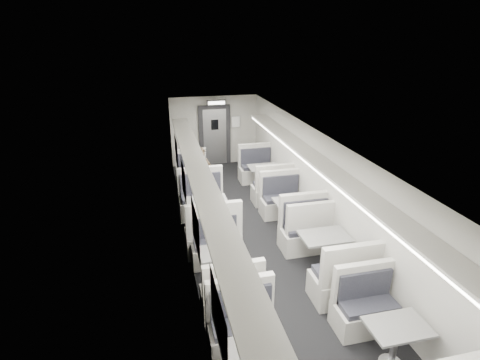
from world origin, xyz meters
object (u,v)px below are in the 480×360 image
booth_right_d (394,345)px  booth_left_a (195,180)px  booth_left_b (207,216)px  exit_sign (216,103)px  booth_left_c (223,267)px  booth_right_b (292,215)px  booth_right_c (323,253)px  booth_right_a (264,178)px  vestibule_door (215,136)px  passenger (202,178)px

booth_right_d → booth_left_a: bearing=106.2°
booth_left_b → exit_sign: (1.00, 4.24, 1.86)m
booth_left_c → booth_right_b: bearing=40.0°
booth_left_a → booth_right_c: 4.96m
booth_right_a → booth_left_c: bearing=-116.2°
booth_left_a → booth_left_b: bearing=-90.0°
vestibule_door → booth_right_b: bearing=-78.8°
booth_right_a → passenger: (-1.92, -0.67, 0.45)m
booth_right_d → exit_sign: size_ratio=3.30×
booth_right_a → booth_right_b: size_ratio=1.01×
booth_left_a → booth_right_d: size_ratio=0.95×
booth_left_a → booth_left_b: size_ratio=0.83×
booth_right_a → exit_sign: 3.06m
booth_right_b → booth_right_d: 4.04m
booth_left_a → booth_left_c: size_ratio=0.94×
booth_right_a → exit_sign: size_ratio=3.54×
booth_left_b → booth_right_a: booth_left_b is taller
booth_left_a → exit_sign: bearing=60.3°
booth_left_a → booth_right_a: booth_right_a is taller
booth_right_a → booth_right_c: size_ratio=0.95×
booth_left_b → vestibule_door: (1.00, 4.73, 0.62)m
booth_left_a → exit_sign: 2.79m
booth_left_c → booth_right_b: size_ratio=0.95×
booth_left_a → booth_right_a: 2.05m
booth_left_a → booth_left_c: 4.51m
booth_right_b → passenger: bearing=138.1°
booth_right_b → exit_sign: 5.06m
booth_left_b → passenger: passenger is taller
booth_right_c → vestibule_door: size_ratio=1.10×
booth_left_a → booth_right_b: size_ratio=0.90×
booth_right_a → vestibule_door: (-1.00, 2.68, 0.65)m
passenger → booth_left_c: bearing=-113.0°
booth_right_c → vestibule_door: (-1.00, 6.78, 0.63)m
passenger → booth_left_a: bearing=72.8°
booth_right_d → passenger: size_ratio=1.22×
booth_right_a → exit_sign: bearing=114.5°
booth_right_b → booth_right_d: size_ratio=1.06×
booth_right_c → booth_right_b: bearing=90.0°
booth_left_a → booth_left_c: booth_left_c is taller
booth_left_c → booth_right_d: bearing=-49.7°
booth_right_c → booth_right_d: 2.33m
vestibule_door → exit_sign: exit_sign is taller
booth_left_a → booth_right_b: bearing=-54.8°
booth_right_b → vestibule_door: size_ratio=1.03×
booth_left_b → vestibule_door: size_ratio=1.12×
booth_right_b → booth_right_c: booth_right_c is taller
booth_right_a → booth_right_d: booth_right_a is taller
booth_left_a → booth_right_d: 7.16m
booth_left_b → booth_right_a: 2.86m
exit_sign → booth_right_d: bearing=-83.4°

